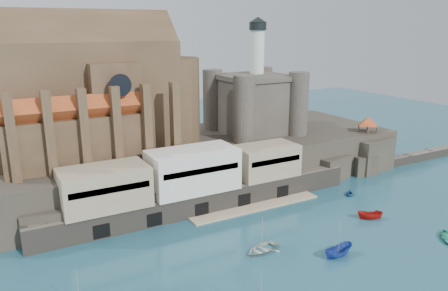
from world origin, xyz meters
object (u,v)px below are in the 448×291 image
Objects in this scene: castle_keep at (254,101)px; boat_2 at (338,256)px; pavilion at (368,122)px; church at (96,97)px.

castle_keep is 5.03× the size of boat_2.
boat_2 is (-13.16, -46.66, -18.31)m from castle_keep.
castle_keep is 30.50m from pavilion.
pavilion is 1.10× the size of boat_2.
church is 40.39m from castle_keep.
boat_2 is (27.05, -47.44, -22.13)m from church.
pavilion reaches higher than boat_2.
castle_keep is at bearing -19.25° from boat_2.
pavilion is at bearing -30.18° from castle_keep.
castle_keep is at bearing 149.82° from pavilion.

